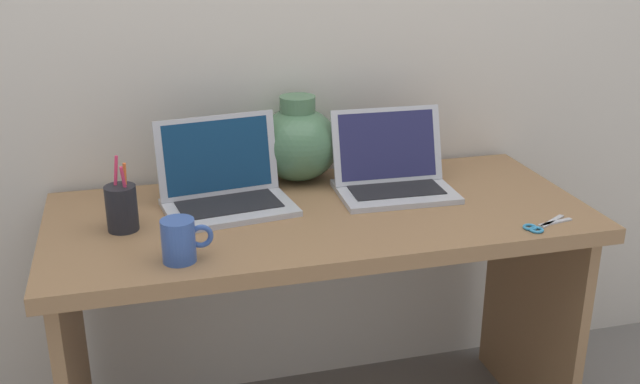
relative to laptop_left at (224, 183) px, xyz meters
The scene contains 8 objects.
back_wall 0.53m from the laptop_left, 46.33° to the left, with size 4.40×0.04×2.40m, color beige.
desk 0.34m from the laptop_left, 23.65° to the right, with size 1.39×0.61×0.73m.
laptop_left is the anchor object (origin of this frame).
laptop_right 0.46m from the laptop_left, ahead, with size 0.32×0.24×0.22m.
green_vase 0.28m from the laptop_left, 31.77° to the left, with size 0.23×0.23×0.24m.
coffee_mug 0.34m from the laptop_left, 114.16° to the right, with size 0.11×0.07×0.10m.
pen_cup 0.28m from the laptop_left, 158.72° to the right, with size 0.08×0.08×0.18m.
scissors 0.81m from the laptop_left, 25.51° to the right, with size 0.15×0.09×0.01m.
Camera 1 is at (-0.45, -1.72, 1.45)m, focal length 41.61 mm.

